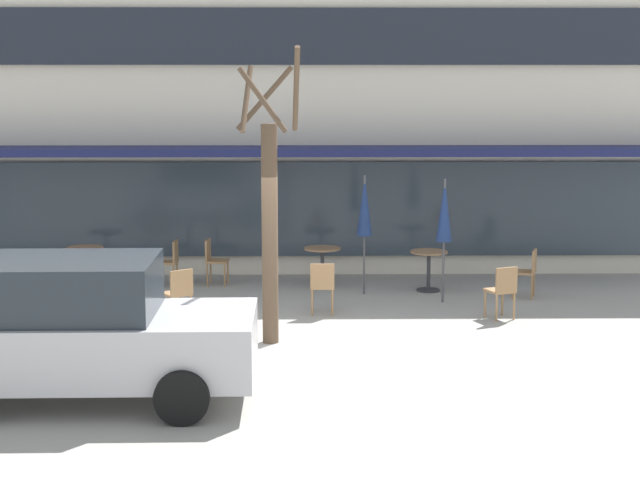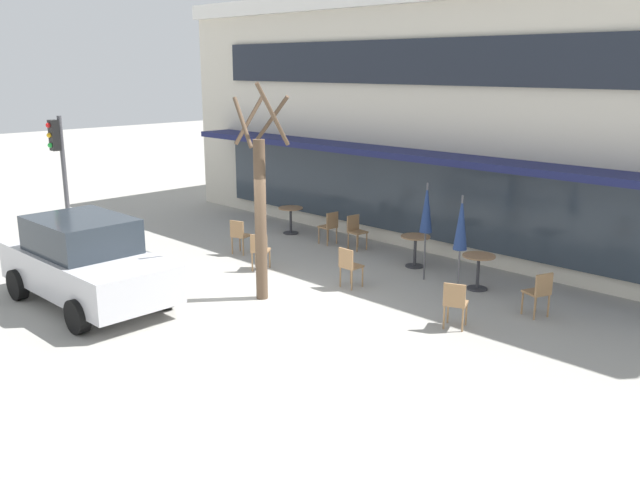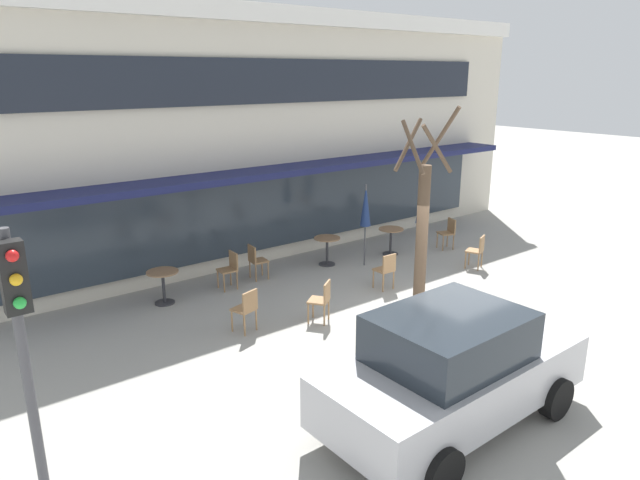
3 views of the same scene
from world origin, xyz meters
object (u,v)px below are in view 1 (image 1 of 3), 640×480
Objects in this scene: patio_umbrella_green_folded at (365,207)px; patio_umbrella_cream_folded at (444,212)px; cafe_chair_3 at (213,258)px; cafe_chair_5 at (528,269)px; cafe_chair_2 at (322,284)px; cafe_chair_4 at (95,284)px; cafe_chair_0 at (170,260)px; cafe_table_by_tree at (85,260)px; street_tree at (270,215)px; cafe_table_streetside at (322,260)px; cafe_chair_6 at (179,291)px; cafe_table_near_wall at (429,264)px; parked_sedan at (79,330)px; cafe_chair_1 at (503,288)px.

patio_umbrella_cream_folded is (1.36, -0.70, 0.00)m from patio_umbrella_green_folded.
cafe_chair_5 is (5.81, -1.23, 0.00)m from cafe_chair_3.
cafe_chair_2 is 1.00× the size of cafe_chair_5.
cafe_chair_4 is at bearing -160.80° from patio_umbrella_green_folded.
cafe_chair_2 is at bearing -39.27° from cafe_chair_0.
patio_umbrella_green_folded and patio_umbrella_cream_folded have the same top height.
cafe_table_by_tree is at bearing -178.66° from cafe_chair_3.
cafe_chair_5 is 5.65m from street_tree.
cafe_chair_4 is 3.76m from street_tree.
cafe_table_by_tree is 0.85× the size of cafe_chair_4.
cafe_chair_2 and cafe_chair_5 have the same top height.
patio_umbrella_cream_folded reaches higher than cafe_chair_5.
patio_umbrella_green_folded is (0.76, -0.65, 1.11)m from cafe_table_streetside.
cafe_chair_3 reaches higher than cafe_table_by_tree.
street_tree is (-0.84, -4.04, 1.41)m from cafe_table_streetside.
patio_umbrella_cream_folded is 6.13m from cafe_chair_4.
cafe_chair_6 is (-3.14, -2.15, -1.10)m from patio_umbrella_green_folded.
cafe_table_near_wall is 0.35× the size of patio_umbrella_cream_folded.
patio_umbrella_green_folded is 3.18m from cafe_chair_3.
patio_umbrella_cream_folded is 4.63m from cafe_chair_3.
cafe_chair_0 is at bearing 174.53° from cafe_table_near_wall.
parked_sedan reaches higher than cafe_table_near_wall.
street_tree is at bearing -48.61° from cafe_table_by_tree.
patio_umbrella_green_folded is at bearing 63.84° from cafe_chair_2.
cafe_chair_1 and cafe_chair_3 have the same top height.
cafe_chair_5 is (0.79, 1.64, 0.00)m from cafe_chair_1.
cafe_table_by_tree is 0.85× the size of cafe_chair_2.
cafe_table_by_tree is 0.35× the size of patio_umbrella_green_folded.
cafe_table_by_tree is 1.64m from cafe_chair_0.
parked_sedan is 0.96× the size of street_tree.
cafe_table_by_tree is 0.85× the size of cafe_chair_1.
street_tree reaches higher than cafe_table_by_tree.
street_tree reaches higher than cafe_chair_0.
cafe_chair_4 is 1.00× the size of cafe_chair_6.
cafe_chair_1 is 1.00× the size of cafe_chair_2.
cafe_table_streetside is 2.75m from patio_umbrella_cream_folded.
cafe_table_near_wall is 0.18× the size of parked_sedan.
cafe_chair_0 and cafe_chair_2 have the same top height.
parked_sedan is (-0.17, -6.80, 0.35)m from cafe_chair_0.
patio_umbrella_cream_folded is at bearing -81.87° from cafe_table_near_wall.
cafe_table_near_wall is at bearing 11.72° from patio_umbrella_green_folded.
cafe_table_near_wall is 4.82m from street_tree.
cafe_chair_0 is at bearing 178.66° from cafe_table_streetside.
cafe_table_by_tree is at bearing 178.12° from cafe_table_streetside.
cafe_chair_6 is at bearing 141.14° from street_tree.
cafe_chair_4 is 1.57m from cafe_chair_6.
cafe_chair_2 reaches higher than cafe_table_by_tree.
cafe_chair_6 is (0.53, -2.88, 0.00)m from cafe_chair_0.
cafe_chair_5 and cafe_chair_6 have the same top height.
cafe_table_by_tree is 2.45m from cafe_chair_3.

